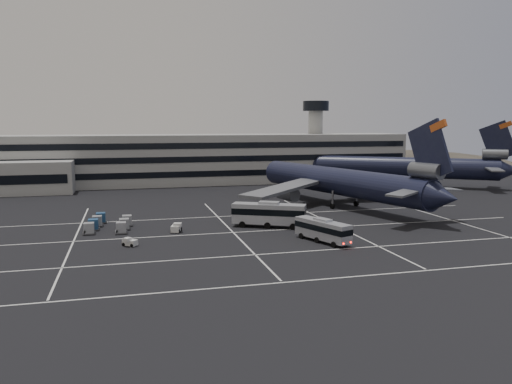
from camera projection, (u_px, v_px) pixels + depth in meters
The scene contains 11 objects.
ground at pixel (277, 236), 76.91m from camera, with size 260.00×260.00×0.00m, color black.
lane_markings at pixel (281, 234), 77.84m from camera, with size 90.00×55.62×0.01m.
terminal at pixel (195, 159), 143.44m from camera, with size 125.00×26.00×24.00m.
hills at pixel (211, 183), 246.03m from camera, with size 352.00×180.00×44.00m.
trijet_main at pixel (340, 181), 103.45m from camera, with size 45.52×56.61×18.08m.
trijet_far at pixel (408, 167), 136.92m from camera, with size 50.25×38.57×18.08m.
bus_near at pixel (323, 229), 72.73m from camera, with size 5.75×10.01×3.48m.
bus_far at pixel (269, 213), 83.10m from camera, with size 12.19×8.01×4.32m.
tug_a at pixel (176, 228), 79.54m from camera, with size 2.09×2.69×1.53m.
tug_b at pixel (130, 242), 70.45m from camera, with size 2.28×2.18×1.27m.
uld_cluster at pixel (108, 224), 81.87m from camera, with size 7.96×11.94×1.82m.
Camera 1 is at (-22.01, -72.04, 17.22)m, focal length 35.00 mm.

